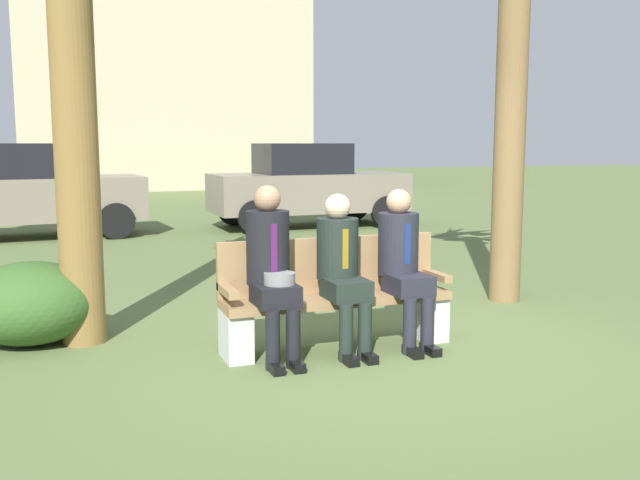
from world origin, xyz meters
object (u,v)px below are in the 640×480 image
(seated_man_middle, at_px, (342,264))
(shrub_near_bench, at_px, (31,303))
(seated_man_left, at_px, (271,264))
(park_bench, at_px, (335,297))
(seated_man_right, at_px, (403,259))
(building_backdrop, at_px, (157,62))
(parked_car_near, at_px, (27,191))
(parked_car_far, at_px, (307,186))

(seated_man_middle, height_order, shrub_near_bench, seated_man_middle)
(seated_man_left, bearing_deg, park_bench, 12.30)
(seated_man_right, height_order, building_backdrop, building_backdrop)
(seated_man_right, bearing_deg, parked_car_near, 110.72)
(seated_man_right, height_order, parked_car_far, parked_car_far)
(park_bench, xyz_separation_m, parked_car_far, (2.64, 8.13, 0.42))
(seated_man_middle, bearing_deg, seated_man_left, 179.81)
(seated_man_right, xyz_separation_m, parked_car_near, (-3.16, 8.35, 0.11))
(parked_car_far, distance_m, building_backdrop, 16.43)
(park_bench, distance_m, building_backdrop, 24.52)
(seated_man_middle, relative_size, parked_car_far, 0.32)
(parked_car_far, bearing_deg, building_backdrop, 92.56)
(park_bench, xyz_separation_m, shrub_near_bench, (-2.36, 0.98, -0.07))
(parked_car_near, xyz_separation_m, building_backdrop, (4.53, 15.81, 4.08))
(seated_man_right, distance_m, building_backdrop, 24.55)
(seated_man_left, bearing_deg, seated_man_right, 0.03)
(park_bench, xyz_separation_m, seated_man_left, (-0.58, -0.13, 0.33))
(shrub_near_bench, bearing_deg, parked_car_far, 55.02)
(shrub_near_bench, distance_m, parked_car_near, 7.26)
(parked_car_near, bearing_deg, seated_man_right, -69.28)
(parked_car_far, bearing_deg, seated_man_left, -111.33)
(seated_man_left, distance_m, seated_man_right, 1.14)
(parked_car_near, bearing_deg, seated_man_middle, -72.66)
(seated_man_left, height_order, parked_car_far, parked_car_far)
(park_bench, height_order, seated_man_right, seated_man_right)
(seated_man_left, bearing_deg, parked_car_near, 103.60)
(seated_man_right, xyz_separation_m, building_backdrop, (1.37, 24.15, 4.19))
(seated_man_middle, bearing_deg, shrub_near_bench, 154.93)
(seated_man_middle, height_order, building_backdrop, building_backdrop)
(park_bench, bearing_deg, parked_car_far, 71.98)
(seated_man_right, bearing_deg, shrub_near_bench, 159.26)
(seated_man_right, relative_size, parked_car_far, 0.33)
(seated_man_left, bearing_deg, seated_man_middle, -0.19)
(seated_man_left, bearing_deg, shrub_near_bench, 148.15)
(park_bench, distance_m, seated_man_right, 0.65)
(seated_man_right, relative_size, shrub_near_bench, 1.17)
(shrub_near_bench, height_order, parked_car_far, parked_car_far)
(seated_man_middle, xyz_separation_m, building_backdrop, (1.92, 24.16, 4.20))
(building_backdrop, bearing_deg, park_bench, -94.60)
(seated_man_left, height_order, parked_car_near, parked_car_near)
(seated_man_left, relative_size, seated_man_middle, 1.06)
(seated_man_left, distance_m, shrub_near_bench, 2.13)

